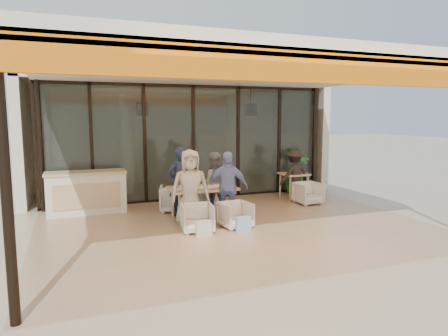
# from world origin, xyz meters

# --- Properties ---
(ground) EXTENTS (70.00, 70.00, 0.00)m
(ground) POSITION_xyz_m (0.00, 0.00, 0.00)
(ground) COLOR #C6B293
(ground) RESTS_ON ground
(terrace_floor) EXTENTS (8.00, 6.00, 0.01)m
(terrace_floor) POSITION_xyz_m (0.00, 0.00, 0.01)
(terrace_floor) COLOR tan
(terrace_floor) RESTS_ON ground
(terrace_structure) EXTENTS (8.00, 6.00, 3.40)m
(terrace_structure) POSITION_xyz_m (0.00, -0.26, 3.25)
(terrace_structure) COLOR silver
(terrace_structure) RESTS_ON ground
(glass_storefront) EXTENTS (8.08, 0.10, 3.20)m
(glass_storefront) POSITION_xyz_m (0.00, 3.00, 1.60)
(glass_storefront) COLOR #9EADA3
(glass_storefront) RESTS_ON ground
(interior_block) EXTENTS (9.05, 3.62, 3.52)m
(interior_block) POSITION_xyz_m (0.01, 5.31, 2.23)
(interior_block) COLOR silver
(interior_block) RESTS_ON ground
(host_counter) EXTENTS (1.85, 0.65, 1.04)m
(host_counter) POSITION_xyz_m (-2.89, 2.30, 0.53)
(host_counter) COLOR silver
(host_counter) RESTS_ON ground
(dining_table) EXTENTS (1.50, 0.90, 0.93)m
(dining_table) POSITION_xyz_m (-0.46, 0.85, 0.69)
(dining_table) COLOR #D8B383
(dining_table) RESTS_ON ground
(chair_far_left) EXTENTS (0.85, 0.82, 0.72)m
(chair_far_left) POSITION_xyz_m (-0.87, 1.79, 0.36)
(chair_far_left) COLOR white
(chair_far_left) RESTS_ON ground
(chair_far_right) EXTENTS (0.81, 0.77, 0.74)m
(chair_far_right) POSITION_xyz_m (-0.03, 1.79, 0.37)
(chair_far_right) COLOR white
(chair_far_right) RESTS_ON ground
(chair_near_left) EXTENTS (0.70, 0.67, 0.64)m
(chair_near_left) POSITION_xyz_m (-0.87, -0.11, 0.32)
(chair_near_left) COLOR white
(chair_near_left) RESTS_ON ground
(chair_near_right) EXTENTS (0.66, 0.63, 0.62)m
(chair_near_right) POSITION_xyz_m (-0.03, -0.11, 0.31)
(chair_near_right) COLOR white
(chair_near_right) RESTS_ON ground
(diner_navy) EXTENTS (0.70, 0.57, 1.64)m
(diner_navy) POSITION_xyz_m (-0.87, 1.29, 0.82)
(diner_navy) COLOR #181D34
(diner_navy) RESTS_ON ground
(diner_grey) EXTENTS (0.82, 0.69, 1.50)m
(diner_grey) POSITION_xyz_m (-0.03, 1.29, 0.75)
(diner_grey) COLOR slate
(diner_grey) RESTS_ON ground
(diner_cream) EXTENTS (0.87, 0.63, 1.65)m
(diner_cream) POSITION_xyz_m (-0.87, 0.39, 0.83)
(diner_cream) COLOR beige
(diner_cream) RESTS_ON ground
(diner_periwinkle) EXTENTS (1.00, 0.67, 1.58)m
(diner_periwinkle) POSITION_xyz_m (-0.03, 0.39, 0.79)
(diner_periwinkle) COLOR #7B94CD
(diner_periwinkle) RESTS_ON ground
(tote_bag_cream) EXTENTS (0.30, 0.10, 0.34)m
(tote_bag_cream) POSITION_xyz_m (-0.87, -0.51, 0.17)
(tote_bag_cream) COLOR silver
(tote_bag_cream) RESTS_ON ground
(tote_bag_blue) EXTENTS (0.30, 0.10, 0.34)m
(tote_bag_blue) POSITION_xyz_m (-0.03, -0.51, 0.17)
(tote_bag_blue) COLOR #99BFD8
(tote_bag_blue) RESTS_ON ground
(side_table) EXTENTS (0.70, 0.70, 0.74)m
(side_table) POSITION_xyz_m (2.66, 2.03, 0.64)
(side_table) COLOR #D8B383
(side_table) RESTS_ON ground
(side_chair) EXTENTS (0.67, 0.63, 0.66)m
(side_chair) POSITION_xyz_m (2.66, 1.28, 0.33)
(side_chair) COLOR white
(side_chair) RESTS_ON ground
(standing_woman) EXTENTS (1.02, 0.69, 1.45)m
(standing_woman) POSITION_xyz_m (2.57, 1.86, 0.73)
(standing_woman) COLOR black
(standing_woman) RESTS_ON ground
(potted_palm) EXTENTS (0.96, 0.96, 1.37)m
(potted_palm) POSITION_xyz_m (3.12, 2.63, 0.69)
(potted_palm) COLOR #1E5919
(potted_palm) RESTS_ON ground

